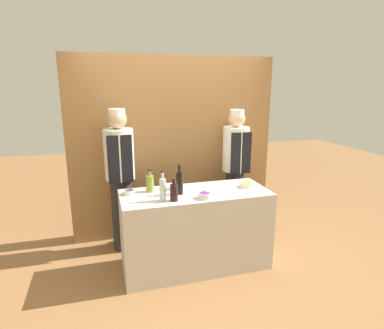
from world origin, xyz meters
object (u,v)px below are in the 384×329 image
at_px(sauce_bowl_green, 169,187).
at_px(sauce_bowl_yellow, 246,184).
at_px(bottle_wine, 174,192).
at_px(chef_left, 120,175).
at_px(chef_right, 235,168).
at_px(sauce_bowl_brown, 129,192).
at_px(cutting_board, 222,191).
at_px(bottle_clear, 163,189).
at_px(bottle_soy, 180,182).
at_px(sauce_bowl_purple, 205,195).
at_px(bottle_oil, 150,183).

relative_size(sauce_bowl_green, sauce_bowl_yellow, 1.21).
bearing_deg(bottle_wine, sauce_bowl_yellow, 12.63).
relative_size(chef_left, chef_right, 1.02).
distance_m(sauce_bowl_brown, cutting_board, 1.01).
bearing_deg(sauce_bowl_green, cutting_board, -26.47).
relative_size(cutting_board, bottle_clear, 1.13).
distance_m(sauce_bowl_green, bottle_clear, 0.40).
distance_m(bottle_soy, chef_right, 1.14).
distance_m(sauce_bowl_green, cutting_board, 0.60).
bearing_deg(bottle_soy, chef_left, 131.54).
bearing_deg(sauce_bowl_yellow, bottle_clear, -170.78).
bearing_deg(bottle_wine, chef_right, 38.83).
height_order(sauce_bowl_purple, bottle_wine, bottle_wine).
height_order(sauce_bowl_yellow, chef_right, chef_right).
bearing_deg(bottle_oil, chef_right, 21.51).
distance_m(sauce_bowl_green, sauce_bowl_purple, 0.50).
bearing_deg(bottle_clear, bottle_soy, 34.88).
bearing_deg(sauce_bowl_purple, cutting_board, 30.67).
xyz_separation_m(bottle_oil, bottle_wine, (0.19, -0.35, -0.01)).
distance_m(cutting_board, bottle_oil, 0.79).
relative_size(sauce_bowl_green, sauce_bowl_purple, 1.20).
xyz_separation_m(sauce_bowl_green, bottle_clear, (-0.14, -0.36, 0.10)).
bearing_deg(sauce_bowl_yellow, cutting_board, -167.62).
xyz_separation_m(sauce_bowl_green, sauce_bowl_brown, (-0.46, -0.07, 0.00)).
relative_size(sauce_bowl_yellow, chef_right, 0.08).
distance_m(sauce_bowl_purple, chef_right, 1.12).
xyz_separation_m(sauce_bowl_green, sauce_bowl_yellow, (0.86, -0.19, 0.01)).
bearing_deg(bottle_wine, sauce_bowl_brown, 142.46).
bearing_deg(bottle_clear, bottle_oil, 104.25).
bearing_deg(cutting_board, bottle_soy, 172.96).
relative_size(cutting_board, bottle_wine, 1.51).
height_order(cutting_board, bottle_clear, bottle_clear).
bearing_deg(sauce_bowl_yellow, bottle_oil, 171.92).
height_order(sauce_bowl_purple, chef_left, chef_left).
height_order(sauce_bowl_purple, cutting_board, sauce_bowl_purple).
relative_size(sauce_bowl_purple, cutting_board, 0.39).
xyz_separation_m(sauce_bowl_purple, sauce_bowl_brown, (-0.74, 0.34, -0.01)).
bearing_deg(sauce_bowl_green, sauce_bowl_purple, -55.71).
relative_size(sauce_bowl_green, chef_left, 0.09).
bearing_deg(sauce_bowl_purple, sauce_bowl_yellow, 20.91).
relative_size(sauce_bowl_green, chef_right, 0.10).
bearing_deg(chef_left, bottle_wine, -60.62).
xyz_separation_m(sauce_bowl_purple, bottle_wine, (-0.32, 0.02, 0.06)).
distance_m(sauce_bowl_green, sauce_bowl_yellow, 0.88).
xyz_separation_m(bottle_clear, chef_left, (-0.37, 0.80, -0.05)).
xyz_separation_m(sauce_bowl_brown, chef_right, (1.46, 0.52, 0.03)).
relative_size(bottle_soy, chef_right, 0.19).
distance_m(sauce_bowl_purple, chef_left, 1.17).
xyz_separation_m(bottle_oil, chef_left, (-0.28, 0.48, -0.02)).
xyz_separation_m(bottle_wine, chef_right, (1.04, 0.84, -0.04)).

